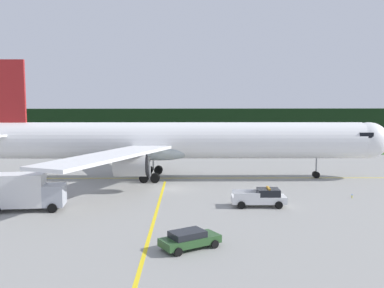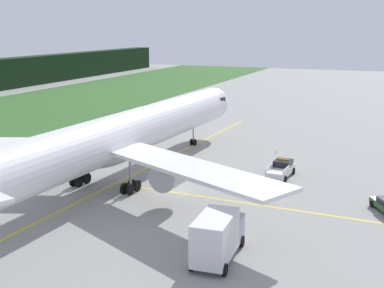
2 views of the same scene
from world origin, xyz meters
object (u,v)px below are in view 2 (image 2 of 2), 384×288
at_px(ops_pickup_truck, 281,169).
at_px(airliner, 118,137).
at_px(apron_cone, 248,175).
at_px(catering_truck, 218,235).

bearing_deg(ops_pickup_truck, airliner, 118.61).
xyz_separation_m(airliner, ops_pickup_truck, (8.77, -16.07, -4.15)).
relative_size(airliner, ops_pickup_truck, 10.83).
distance_m(ops_pickup_truck, apron_cone, 3.91).
bearing_deg(catering_truck, airliner, 49.64).
bearing_deg(airliner, catering_truck, -130.36).
relative_size(airliner, apron_cone, 96.68).
xyz_separation_m(airliner, apron_cone, (7.01, -12.64, -4.76)).
distance_m(airliner, apron_cone, 15.21).
height_order(airliner, catering_truck, airliner).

